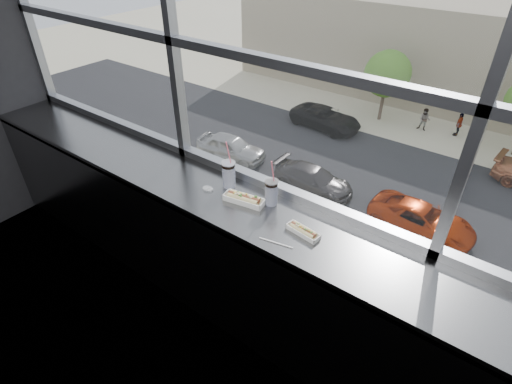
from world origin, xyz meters
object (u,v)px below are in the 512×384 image
Objects in this scene: soda_cup_left at (229,173)px; car_near_c at (423,215)px; car_far_a at (326,115)px; pedestrian_b at (460,122)px; hotdog_tray_left at (244,199)px; tree_left at (387,74)px; wrapper at (208,188)px; pedestrian_a at (425,117)px; car_near_a at (231,144)px; car_near_b at (313,176)px; hotdog_tray_right at (303,231)px; loose_straw at (276,243)px; soda_cup_right at (271,191)px.

soda_cup_left is 19.67m from car_near_c.
pedestrian_b is at bearing -55.57° from car_far_a.
car_far_a is (-10.98, 24.15, -11.12)m from soda_cup_left.
tree_left is at bearing 96.54° from hotdog_tray_left.
wrapper is 28.81m from car_far_a.
hotdog_tray_left is 30.78m from pedestrian_a.
car_near_a is at bearing 130.12° from wrapper.
car_near_b is (-7.40, 16.28, -11.10)m from wrapper.
hotdog_tray_right is 0.72m from soda_cup_left.
loose_straw is 0.04× the size of car_near_b.
pedestrian_b is (-2.62, 28.93, -11.02)m from hotdog_tray_left.
wrapper is 30.59m from tree_left.
wrapper is at bearing -173.17° from car_near_c.
soda_cup_left reaches higher than car_near_b.
pedestrian_a is at bearing -12.00° from car_near_b.
hotdog_tray_right is 30.82m from tree_left.
hotdog_tray_right is at bearing -11.00° from soda_cup_left.
car_near_a is at bearing -41.94° from pedestrian_b.
car_near_a reaches higher than car_near_b.
hotdog_tray_right reaches higher than car_near_a.
wrapper reaches higher than pedestrian_a.
car_near_b is 2.75× the size of pedestrian_a.
soda_cup_left is at bearing 54.84° from wrapper.
soda_cup_right is 31.02m from pedestrian_b.
car_near_c is 1.03× the size of car_near_b.
hotdog_tray_left is at bearing -149.46° from car_far_a.
pedestrian_b is (-2.41, 28.84, -11.10)m from soda_cup_left.
wrapper is (-0.79, 0.01, -0.01)m from hotdog_tray_right.
car_far_a is 5.56m from tree_left.
tree_left reaches higher than car_near_b.
tree_left is (-8.09, 28.28, -8.37)m from wrapper.
hotdog_tray_left is at bearing -73.46° from tree_left.
car_near_b is at bearing 114.88° from soda_cup_left.
loose_straw reaches higher than car_near_c.
car_near_a reaches higher than car_near_c.
car_near_b is (6.32, 0.00, -0.13)m from car_near_a.
tree_left is (2.80, 4.00, 2.65)m from car_far_a.
soda_cup_right is 19.68m from car_near_c.
car_near_b is at bearing 104.84° from loose_straw.
hotdog_tray_left is 0.05× the size of car_near_b.
soda_cup_left is 4.04× the size of wrapper.
tree_left is at bearing 106.89° from soda_cup_right.
car_far_a is 2.97× the size of pedestrian_a.
car_near_c is (-1.45, 16.15, -11.15)m from soda_cup_right.
wrapper is 0.01× the size of car_near_a.
loose_straw is 0.73m from wrapper.
hotdog_tray_right is 0.19m from loose_straw.
hotdog_tray_right is 19.78m from car_near_c.
tree_left is (-8.18, 28.15, -8.47)m from soda_cup_left.
wrapper is 19.71m from car_near_c.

